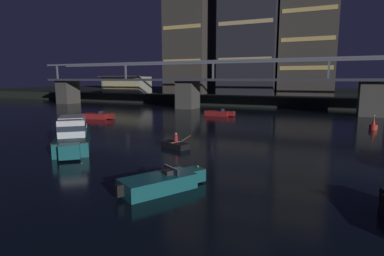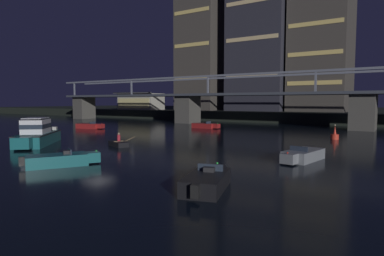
% 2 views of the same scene
% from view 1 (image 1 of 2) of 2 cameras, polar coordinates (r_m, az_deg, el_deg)
% --- Properties ---
extents(ground_plane, '(400.00, 400.00, 0.00)m').
position_cam_1_polar(ground_plane, '(22.39, -4.06, -6.15)').
color(ground_plane, black).
extents(far_riverbank, '(240.00, 80.00, 2.20)m').
position_cam_1_polar(far_riverbank, '(105.74, 18.65, 5.93)').
color(far_riverbank, black).
rests_on(far_riverbank, ground).
extents(river_bridge, '(103.80, 6.40, 9.38)m').
position_cam_1_polar(river_bridge, '(58.06, 14.07, 7.25)').
color(river_bridge, '#4C4944').
rests_on(river_bridge, ground).
extents(tower_west_low, '(11.06, 12.91, 41.50)m').
position_cam_1_polar(tower_west_low, '(85.70, 0.01, 20.38)').
color(tower_west_low, '#423D38').
rests_on(tower_west_low, far_riverbank).
extents(tower_west_tall, '(13.75, 9.44, 41.95)m').
position_cam_1_polar(tower_west_tall, '(80.25, 10.74, 21.18)').
color(tower_west_tall, '#282833').
rests_on(tower_west_tall, far_riverbank).
extents(tower_central, '(12.20, 13.63, 31.51)m').
position_cam_1_polar(tower_central, '(81.12, 21.05, 16.87)').
color(tower_central, '#423D38').
rests_on(tower_central, far_riverbank).
extents(waterfront_pavilion, '(12.40, 7.40, 4.70)m').
position_cam_1_polar(waterfront_pavilion, '(85.41, -12.03, 7.83)').
color(waterfront_pavilion, '#B2AD9E').
rests_on(waterfront_pavilion, far_riverbank).
extents(cabin_cruiser_near_left, '(7.60, 8.20, 2.79)m').
position_cam_1_polar(cabin_cruiser_near_left, '(28.16, -21.15, -1.42)').
color(cabin_cruiser_near_left, '#196066').
rests_on(cabin_cruiser_near_left, ground).
extents(speedboat_near_center, '(3.59, 4.87, 1.16)m').
position_cam_1_polar(speedboat_near_center, '(16.70, -5.67, -9.99)').
color(speedboat_near_center, '#196066').
rests_on(speedboat_near_center, ground).
extents(speedboat_mid_left, '(5.22, 2.50, 1.16)m').
position_cam_1_polar(speedboat_mid_left, '(48.50, -17.17, 2.15)').
color(speedboat_mid_left, maroon).
rests_on(speedboat_mid_left, ground).
extents(speedboat_mid_right, '(5.21, 1.96, 1.16)m').
position_cam_1_polar(speedboat_mid_right, '(50.18, 5.00, 2.73)').
color(speedboat_mid_right, maroon).
rests_on(speedboat_mid_right, ground).
extents(channel_buoy, '(0.90, 0.90, 1.76)m').
position_cam_1_polar(channel_buoy, '(41.89, 30.56, 0.37)').
color(channel_buoy, red).
rests_on(channel_buoy, ground).
extents(dinghy_with_paddler, '(2.82, 2.68, 1.36)m').
position_cam_1_polar(dinghy_with_paddler, '(26.55, -3.10, -3.13)').
color(dinghy_with_paddler, black).
rests_on(dinghy_with_paddler, ground).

